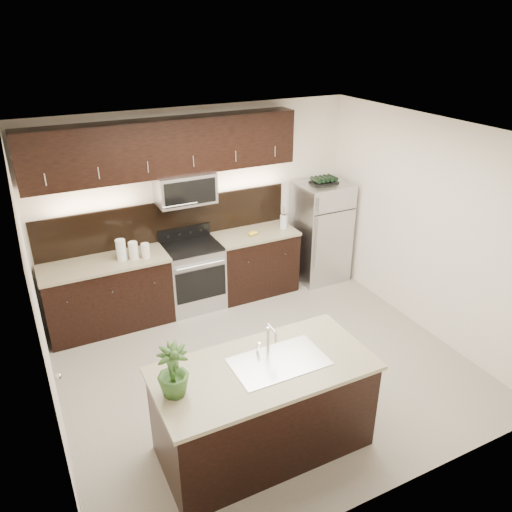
# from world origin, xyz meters

# --- Properties ---
(ground) EXTENTS (4.50, 4.50, 0.00)m
(ground) POSITION_xyz_m (0.00, 0.00, 0.00)
(ground) COLOR gray
(ground) RESTS_ON ground
(room_walls) EXTENTS (4.52, 4.02, 2.71)m
(room_walls) POSITION_xyz_m (-0.11, -0.04, 1.70)
(room_walls) COLOR silver
(room_walls) RESTS_ON ground
(counter_run) EXTENTS (3.51, 0.65, 0.94)m
(counter_run) POSITION_xyz_m (-0.46, 1.69, 0.47)
(counter_run) COLOR black
(counter_run) RESTS_ON ground
(upper_fixtures) EXTENTS (3.49, 0.40, 1.66)m
(upper_fixtures) POSITION_xyz_m (-0.43, 1.84, 2.14)
(upper_fixtures) COLOR black
(upper_fixtures) RESTS_ON counter_run
(island) EXTENTS (1.96, 0.96, 0.94)m
(island) POSITION_xyz_m (-0.57, -1.07, 0.47)
(island) COLOR black
(island) RESTS_ON ground
(sink_faucet) EXTENTS (0.84, 0.50, 0.28)m
(sink_faucet) POSITION_xyz_m (-0.42, -1.06, 0.96)
(sink_faucet) COLOR silver
(sink_faucet) RESTS_ON island
(refrigerator) EXTENTS (0.74, 0.67, 1.53)m
(refrigerator) POSITION_xyz_m (1.80, 1.63, 0.77)
(refrigerator) COLOR #B2B2B7
(refrigerator) RESTS_ON ground
(wine_rack) EXTENTS (0.38, 0.23, 0.09)m
(wine_rack) POSITION_xyz_m (1.80, 1.63, 1.57)
(wine_rack) COLOR black
(wine_rack) RESTS_ON refrigerator
(plant) EXTENTS (0.28, 0.28, 0.46)m
(plant) POSITION_xyz_m (-1.38, -1.05, 1.17)
(plant) COLOR #2D5020
(plant) RESTS_ON island
(canisters) EXTENTS (0.40, 0.19, 0.27)m
(canisters) POSITION_xyz_m (-1.08, 1.61, 1.06)
(canisters) COLOR silver
(canisters) RESTS_ON counter_run
(french_press) EXTENTS (0.11, 0.11, 0.32)m
(french_press) POSITION_xyz_m (1.15, 1.64, 1.06)
(french_press) COLOR silver
(french_press) RESTS_ON counter_run
(bananas) EXTENTS (0.19, 0.17, 0.05)m
(bananas) POSITION_xyz_m (0.60, 1.61, 0.96)
(bananas) COLOR gold
(bananas) RESTS_ON counter_run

